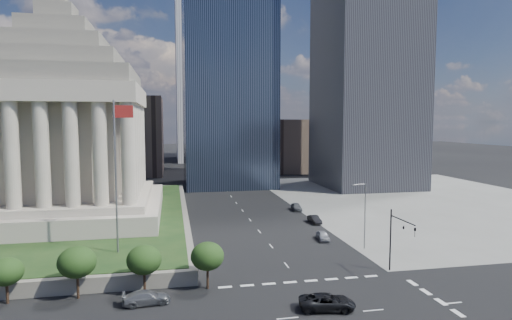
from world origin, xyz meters
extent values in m
plane|color=black|center=(0.00, 100.00, 0.00)|extent=(500.00, 500.00, 0.00)
cube|color=slate|center=(46.00, 60.00, 0.01)|extent=(68.00, 90.00, 0.03)
cube|color=#645E56|center=(-45.00, 50.00, 0.90)|extent=(66.00, 70.00, 1.80)
cube|color=#183214|center=(-45.00, 50.00, 1.85)|extent=(64.00, 68.00, 0.10)
cylinder|color=slate|center=(-22.00, 24.00, 11.90)|extent=(0.24, 0.24, 20.00)
cube|color=maroon|center=(-20.80, 24.00, 20.40)|extent=(2.40, 0.05, 1.60)
cube|color=black|center=(2.00, 95.00, 30.00)|extent=(26.00, 26.00, 60.00)
cube|color=black|center=(42.00, 85.00, 50.00)|extent=(26.00, 28.00, 100.00)
cube|color=brown|center=(32.00, 130.00, 10.00)|extent=(20.00, 30.00, 20.00)
cube|color=brown|center=(-30.00, 130.00, 14.00)|extent=(24.00, 30.00, 28.00)
cylinder|color=black|center=(12.50, 15.50, 4.00)|extent=(0.18, 0.18, 8.00)
cylinder|color=black|center=(12.50, 12.75, 7.20)|extent=(0.14, 5.50, 0.14)
cube|color=black|center=(12.50, 10.00, 6.40)|extent=(0.30, 0.30, 1.10)
cylinder|color=slate|center=(13.50, 25.00, 5.00)|extent=(0.16, 0.16, 10.00)
cylinder|color=slate|center=(12.60, 25.00, 9.80)|extent=(1.80, 0.12, 0.12)
cube|color=slate|center=(11.70, 25.00, 9.70)|extent=(0.50, 0.22, 0.14)
imported|color=black|center=(0.47, 6.08, 0.80)|extent=(3.55, 6.09, 1.59)
imported|color=#525459|center=(-17.64, 11.00, 0.72)|extent=(5.12, 2.48, 1.43)
imported|color=#9C9EA5|center=(9.00, 30.72, 0.71)|extent=(2.19, 4.36, 1.43)
imported|color=black|center=(11.50, 42.08, 0.71)|extent=(4.36, 1.63, 1.42)
imported|color=#585C60|center=(11.50, 54.05, 0.78)|extent=(2.20, 4.72, 1.56)
camera|label=1|loc=(-14.79, -33.68, 19.03)|focal=30.00mm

